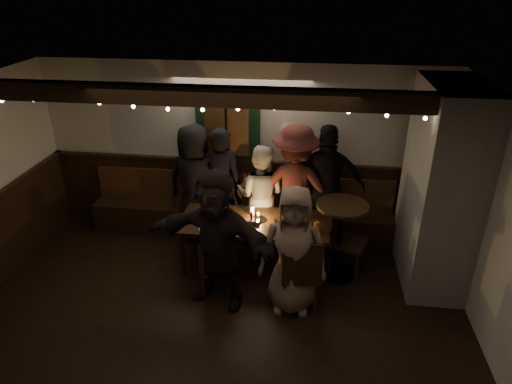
# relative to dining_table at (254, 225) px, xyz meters

# --- Properties ---
(room) EXTENTS (6.02, 5.01, 2.62)m
(room) POSITION_rel_dining_table_xyz_m (0.75, 0.02, 0.42)
(room) COLOR black
(room) RESTS_ON ground
(dining_table) EXTENTS (1.99, 0.85, 0.86)m
(dining_table) POSITION_rel_dining_table_xyz_m (0.00, 0.00, 0.00)
(dining_table) COLOR black
(dining_table) RESTS_ON ground
(chair_near_left) EXTENTS (0.46, 0.46, 0.83)m
(chair_near_left) POSITION_rel_dining_table_xyz_m (-0.40, -0.73, -0.19)
(chair_near_left) COLOR black
(chair_near_left) RESTS_ON ground
(chair_near_right) EXTENTS (0.51, 0.51, 1.00)m
(chair_near_right) POSITION_rel_dining_table_xyz_m (0.66, -0.84, -0.09)
(chair_near_right) COLOR black
(chair_near_right) RESTS_ON ground
(chair_end) EXTENTS (0.58, 0.58, 1.00)m
(chair_end) POSITION_rel_dining_table_xyz_m (1.18, 0.05, -0.09)
(chair_end) COLOR black
(chair_end) RESTS_ON ground
(high_top) EXTENTS (0.67, 0.67, 1.06)m
(high_top) POSITION_rel_dining_table_xyz_m (1.14, -0.04, 0.02)
(high_top) COLOR black
(high_top) RESTS_ON ground
(person_a) EXTENTS (0.95, 0.70, 1.79)m
(person_a) POSITION_rel_dining_table_xyz_m (-0.97, 0.72, 0.24)
(person_a) COLOR black
(person_a) RESTS_ON ground
(person_b) EXTENTS (0.73, 0.56, 1.77)m
(person_b) POSITION_rel_dining_table_xyz_m (-0.60, 0.71, 0.23)
(person_b) COLOR black
(person_b) RESTS_ON ground
(person_c) EXTENTS (0.84, 0.71, 1.54)m
(person_c) POSITION_rel_dining_table_xyz_m (0.01, 0.68, 0.12)
(person_c) COLOR beige
(person_c) RESTS_ON ground
(person_d) EXTENTS (1.23, 0.73, 1.87)m
(person_d) POSITION_rel_dining_table_xyz_m (0.51, 0.66, 0.28)
(person_d) COLOR #50211D
(person_d) RESTS_ON ground
(person_e) EXTENTS (1.10, 0.46, 1.88)m
(person_e) POSITION_rel_dining_table_xyz_m (0.95, 0.68, 0.29)
(person_e) COLOR black
(person_e) RESTS_ON ground
(person_f) EXTENTS (1.72, 0.98, 1.76)m
(person_f) POSITION_rel_dining_table_xyz_m (-0.35, -0.77, 0.23)
(person_f) COLOR black
(person_f) RESTS_ON ground
(person_g) EXTENTS (0.80, 0.52, 1.62)m
(person_g) POSITION_rel_dining_table_xyz_m (0.56, -0.80, 0.16)
(person_g) COLOR #8C6E5C
(person_g) RESTS_ON ground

